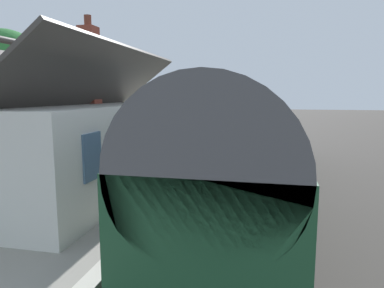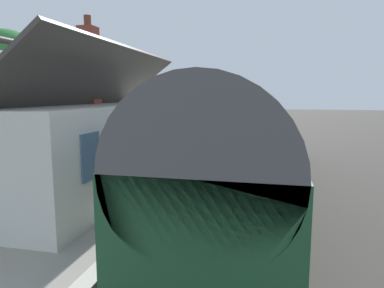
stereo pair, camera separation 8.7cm
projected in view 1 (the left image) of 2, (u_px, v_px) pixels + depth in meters
name	position (u px, v px, depth m)	size (l,w,h in m)	color
ground_plane	(228.00, 184.00, 15.59)	(160.00, 160.00, 0.00)	#423D38
platform	(148.00, 170.00, 16.34)	(32.00, 5.67, 0.89)	gray
platform_edge_coping	(203.00, 163.00, 15.71)	(32.00, 0.36, 0.02)	beige
rail_near	(265.00, 184.00, 15.23)	(52.00, 0.08, 0.14)	gray
rail_far	(232.00, 183.00, 15.54)	(52.00, 0.08, 0.14)	gray
train	(248.00, 138.00, 14.09)	(20.52, 2.73, 4.32)	black
station_building	(70.00, 146.00, 10.75)	(8.13, 4.38, 5.74)	white
bench_near_building	(181.00, 140.00, 20.23)	(1.41, 0.46, 0.88)	#26727F
bench_mid_platform	(161.00, 150.00, 16.56)	(1.41, 0.45, 0.88)	#26727F
planter_by_door	(165.00, 143.00, 19.05)	(0.58, 0.58, 0.89)	#9E5138
planter_under_sign	(196.00, 145.00, 18.28)	(0.50, 0.50, 0.86)	#9E5138
station_sign_board	(215.00, 121.00, 24.86)	(0.96, 0.06, 1.57)	black
tree_distant	(57.00, 72.00, 23.47)	(4.98, 4.31, 8.43)	#4C3828
tree_mid_background	(86.00, 84.00, 28.19)	(2.82, 2.56, 6.23)	#4C3828
tree_far_left	(6.00, 66.00, 23.17)	(5.12, 5.01, 8.30)	#4C3828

